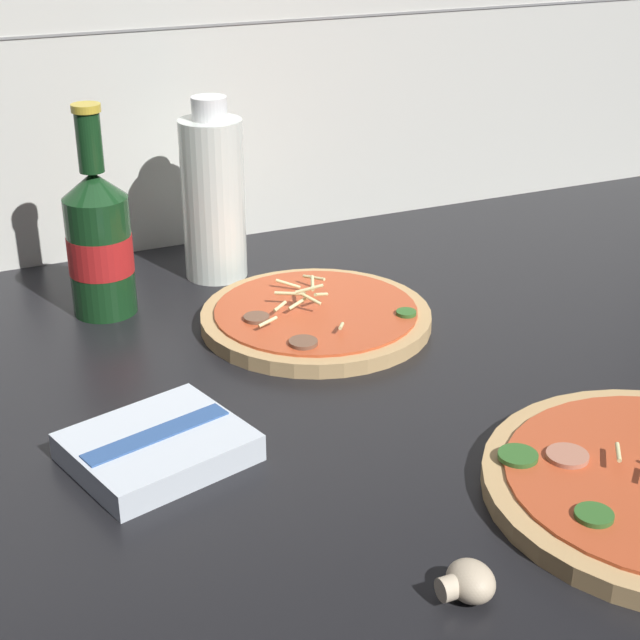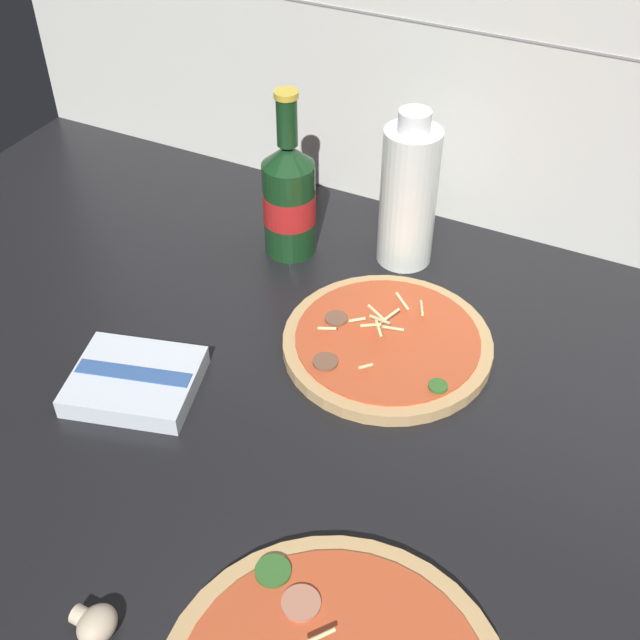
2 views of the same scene
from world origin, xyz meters
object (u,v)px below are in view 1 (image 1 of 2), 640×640
at_px(mushroom_left, 468,582).
at_px(dish_towel, 158,447).
at_px(oil_bottle, 213,196).
at_px(pizza_far, 316,317).
at_px(beer_bottle, 99,241).

relative_size(mushroom_left, dish_towel, 0.24).
bearing_deg(oil_bottle, pizza_far, -74.12).
xyz_separation_m(beer_bottle, dish_towel, (-0.03, -0.32, -0.07)).
xyz_separation_m(pizza_far, mushroom_left, (-0.08, -0.44, 0.00)).
xyz_separation_m(pizza_far, dish_towel, (-0.23, -0.19, 0.00)).
height_order(oil_bottle, dish_towel, oil_bottle).
relative_size(pizza_far, dish_towel, 1.52).
xyz_separation_m(oil_bottle, mushroom_left, (-0.03, -0.62, -0.09)).
distance_m(mushroom_left, dish_towel, 0.29).
distance_m(oil_bottle, mushroom_left, 0.63).
bearing_deg(mushroom_left, dish_towel, 119.91).
xyz_separation_m(pizza_far, oil_bottle, (-0.05, 0.18, 0.09)).
xyz_separation_m(oil_bottle, dish_towel, (-0.18, -0.37, -0.09)).
distance_m(pizza_far, dish_towel, 0.29).
bearing_deg(beer_bottle, oil_bottle, 19.15).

